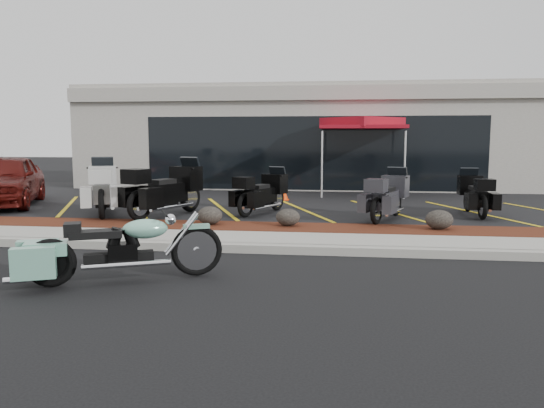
# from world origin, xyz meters

# --- Properties ---
(ground) EXTENTS (90.00, 90.00, 0.00)m
(ground) POSITION_xyz_m (0.00, 0.00, 0.00)
(ground) COLOR black
(ground) RESTS_ON ground
(curb) EXTENTS (24.00, 0.25, 0.15)m
(curb) POSITION_xyz_m (0.00, 0.90, 0.07)
(curb) COLOR gray
(curb) RESTS_ON ground
(sidewalk) EXTENTS (24.00, 1.20, 0.15)m
(sidewalk) POSITION_xyz_m (0.00, 1.60, 0.07)
(sidewalk) COLOR gray
(sidewalk) RESTS_ON ground
(mulch_bed) EXTENTS (24.00, 1.20, 0.16)m
(mulch_bed) POSITION_xyz_m (0.00, 2.80, 0.08)
(mulch_bed) COLOR #3B190D
(mulch_bed) RESTS_ON ground
(upper_lot) EXTENTS (26.00, 9.60, 0.15)m
(upper_lot) POSITION_xyz_m (0.00, 8.20, 0.07)
(upper_lot) COLOR black
(upper_lot) RESTS_ON ground
(dealership_building) EXTENTS (18.00, 8.16, 4.00)m
(dealership_building) POSITION_xyz_m (0.00, 14.47, 2.01)
(dealership_building) COLOR gray
(dealership_building) RESTS_ON ground
(boulder_left) EXTENTS (0.56, 0.46, 0.40)m
(boulder_left) POSITION_xyz_m (-1.85, 2.88, 0.36)
(boulder_left) COLOR black
(boulder_left) RESTS_ON mulch_bed
(boulder_mid) EXTENTS (0.52, 0.44, 0.37)m
(boulder_mid) POSITION_xyz_m (-0.13, 2.91, 0.35)
(boulder_mid) COLOR black
(boulder_mid) RESTS_ON mulch_bed
(boulder_right) EXTENTS (0.57, 0.47, 0.40)m
(boulder_right) POSITION_xyz_m (3.02, 2.88, 0.36)
(boulder_right) COLOR black
(boulder_right) RESTS_ON mulch_bed
(hero_cruiser) EXTENTS (2.90, 1.82, 1.00)m
(hero_cruiser) POSITION_xyz_m (-1.13, -0.84, 0.50)
(hero_cruiser) COLOR #78BBA1
(hero_cruiser) RESTS_ON ground
(touring_white) EXTENTS (1.79, 2.58, 1.40)m
(touring_white) POSITION_xyz_m (-5.21, 4.90, 0.85)
(touring_white) COLOR silver
(touring_white) RESTS_ON upper_lot
(touring_black_front) EXTENTS (1.86, 2.60, 1.42)m
(touring_black_front) POSITION_xyz_m (-2.84, 4.82, 0.86)
(touring_black_front) COLOR black
(touring_black_front) RESTS_ON upper_lot
(touring_black_mid) EXTENTS (1.53, 2.13, 1.16)m
(touring_black_mid) POSITION_xyz_m (-0.66, 5.36, 0.73)
(touring_black_mid) COLOR black
(touring_black_mid) RESTS_ON upper_lot
(touring_grey) EXTENTS (1.51, 2.21, 1.20)m
(touring_grey) POSITION_xyz_m (2.34, 4.76, 0.75)
(touring_grey) COLOR #323238
(touring_grey) RESTS_ON upper_lot
(touring_black_rear) EXTENTS (0.75, 1.96, 1.14)m
(touring_black_rear) POSITION_xyz_m (4.26, 5.78, 0.72)
(touring_black_rear) COLOR black
(touring_black_rear) RESTS_ON upper_lot
(parked_car) EXTENTS (3.17, 4.57, 1.44)m
(parked_car) POSITION_xyz_m (-8.37, 5.43, 0.87)
(parked_car) COLOR #460D0A
(parked_car) RESTS_ON upper_lot
(traffic_cone) EXTENTS (0.38, 0.38, 0.43)m
(traffic_cone) POSITION_xyz_m (-0.73, 7.69, 0.37)
(traffic_cone) COLOR #F93D08
(traffic_cone) RESTS_ON upper_lot
(popup_canopy) EXTENTS (3.54, 3.54, 2.56)m
(popup_canopy) POSITION_xyz_m (1.69, 9.83, 2.47)
(popup_canopy) COLOR silver
(popup_canopy) RESTS_ON upper_lot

